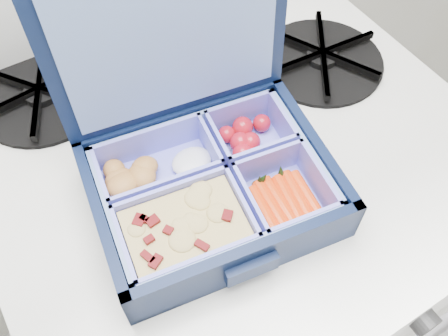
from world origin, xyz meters
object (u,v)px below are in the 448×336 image
bento_box (212,188)px  fork (198,89)px  stove (221,273)px  burner_grate (322,56)px

bento_box → fork: bearing=74.4°
fork → bento_box: bearing=-57.9°
stove → fork: bearing=82.1°
bento_box → burner_grate: bento_box is taller
stove → fork: 0.45m
bento_box → fork: size_ratio=1.27×
burner_grate → fork: bearing=166.0°
burner_grate → bento_box: bearing=-154.8°
bento_box → burner_grate: 0.26m
stove → fork: fork is taller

